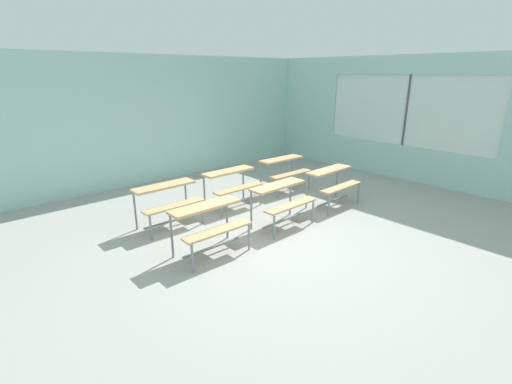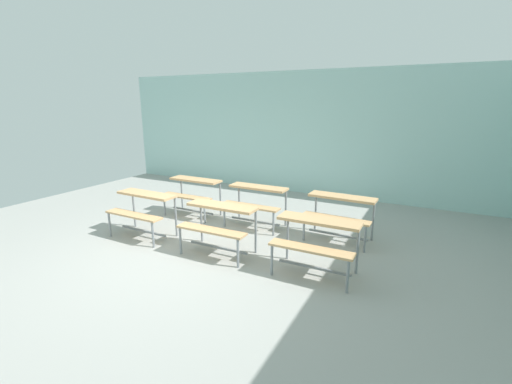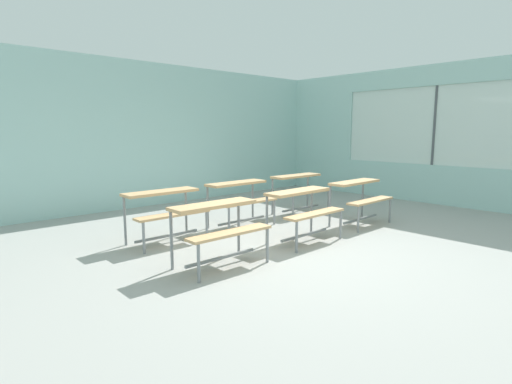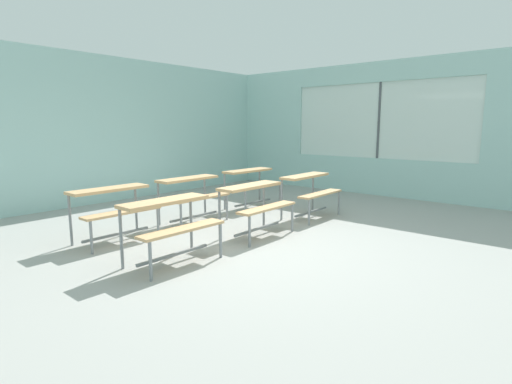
% 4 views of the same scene
% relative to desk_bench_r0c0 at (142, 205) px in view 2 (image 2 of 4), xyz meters
% --- Properties ---
extents(ground, '(10.00, 9.00, 0.05)m').
position_rel_desk_bench_r0c0_xyz_m(ground, '(1.00, -0.37, -0.59)').
color(ground, '#9E9E99').
extents(wall_back, '(10.00, 0.12, 3.00)m').
position_rel_desk_bench_r0c0_xyz_m(wall_back, '(1.00, 4.13, 0.94)').
color(wall_back, '#A8D1CC').
rests_on(wall_back, ground).
extents(desk_bench_r0c0, '(1.11, 0.61, 0.74)m').
position_rel_desk_bench_r0c0_xyz_m(desk_bench_r0c0, '(0.00, 0.00, 0.00)').
color(desk_bench_r0c0, tan).
rests_on(desk_bench_r0c0, ground).
extents(desk_bench_r0c1, '(1.11, 0.61, 0.74)m').
position_rel_desk_bench_r0c0_xyz_m(desk_bench_r0c1, '(1.54, 0.01, 0.00)').
color(desk_bench_r0c1, tan).
rests_on(desk_bench_r0c1, ground).
extents(desk_bench_r0c2, '(1.11, 0.60, 0.74)m').
position_rel_desk_bench_r0c0_xyz_m(desk_bench_r0c2, '(3.05, 0.05, 0.00)').
color(desk_bench_r0c2, tan).
rests_on(desk_bench_r0c2, ground).
extents(desk_bench_r1c0, '(1.10, 0.60, 0.74)m').
position_rel_desk_bench_r0c0_xyz_m(desk_bench_r1c0, '(0.04, 1.32, 0.00)').
color(desk_bench_r1c0, tan).
rests_on(desk_bench_r1c0, ground).
extents(desk_bench_r1c1, '(1.10, 0.59, 0.74)m').
position_rel_desk_bench_r0c0_xyz_m(desk_bench_r1c1, '(1.48, 1.33, 0.00)').
color(desk_bench_r1c1, tan).
rests_on(desk_bench_r1c1, ground).
extents(desk_bench_r1c2, '(1.12, 0.63, 0.74)m').
position_rel_desk_bench_r0c0_xyz_m(desk_bench_r1c2, '(3.02, 1.37, 0.00)').
color(desk_bench_r1c2, tan).
rests_on(desk_bench_r1c2, ground).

